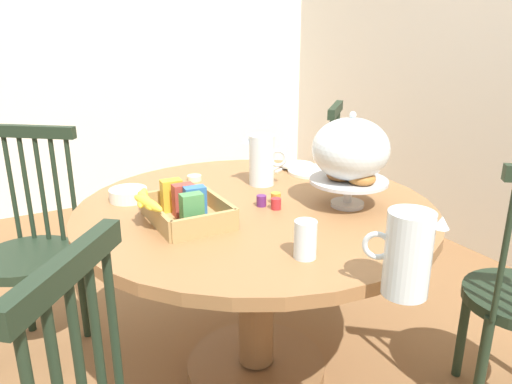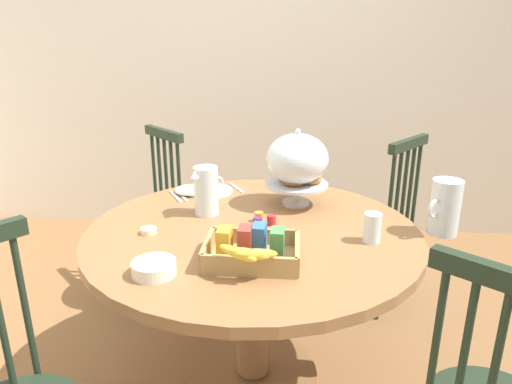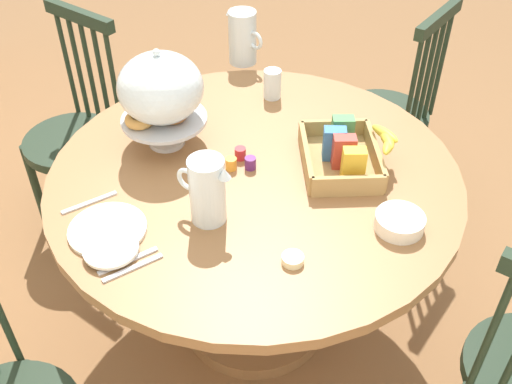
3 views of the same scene
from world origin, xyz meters
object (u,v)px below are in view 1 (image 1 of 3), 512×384
at_px(milk_pitcher, 407,258).
at_px(drinking_glass, 305,239).
at_px(china_plate_small, 298,165).
at_px(china_plate_large, 313,171).
at_px(pastry_stand_with_dome, 351,153).
at_px(cereal_bowl, 128,194).
at_px(cereal_basket, 183,208).
at_px(dining_table, 256,253).
at_px(orange_juice_pitcher, 262,162).
at_px(windsor_chair_facing_door, 307,197).
at_px(butter_dish, 194,178).
at_px(windsor_chair_far_side, 32,255).

distance_m(milk_pitcher, drinking_glass, 0.30).
bearing_deg(china_plate_small, china_plate_large, 14.89).
height_order(pastry_stand_with_dome, drinking_glass, pastry_stand_with_dome).
distance_m(milk_pitcher, cereal_bowl, 1.08).
height_order(cereal_basket, china_plate_small, cereal_basket).
height_order(china_plate_small, cereal_bowl, cereal_bowl).
distance_m(cereal_basket, china_plate_large, 0.77).
distance_m(dining_table, orange_juice_pitcher, 0.38).
height_order(pastry_stand_with_dome, orange_juice_pitcher, pastry_stand_with_dome).
relative_size(milk_pitcher, drinking_glass, 1.93).
height_order(windsor_chair_facing_door, drinking_glass, windsor_chair_facing_door).
bearing_deg(drinking_glass, cereal_bowl, -156.80).
bearing_deg(pastry_stand_with_dome, milk_pitcher, -26.14).
bearing_deg(orange_juice_pitcher, cereal_basket, -61.91).
bearing_deg(cereal_basket, milk_pitcher, 23.47).
bearing_deg(china_plate_large, drinking_glass, -36.37).
height_order(windsor_chair_facing_door, orange_juice_pitcher, windsor_chair_facing_door).
height_order(windsor_chair_facing_door, china_plate_small, windsor_chair_facing_door).
xyz_separation_m(windsor_chair_facing_door, cereal_bowl, (0.38, -1.08, 0.31)).
distance_m(pastry_stand_with_dome, butter_dish, 0.70).
xyz_separation_m(milk_pitcher, cereal_bowl, (-1.00, -0.41, -0.07)).
height_order(dining_table, milk_pitcher, milk_pitcher).
distance_m(windsor_chair_far_side, cereal_bowl, 0.57).
relative_size(milk_pitcher, china_plate_large, 0.97).
bearing_deg(windsor_chair_facing_door, cereal_basket, -55.05).
distance_m(orange_juice_pitcher, butter_dish, 0.30).
bearing_deg(pastry_stand_with_dome, orange_juice_pitcher, -158.76).
bearing_deg(china_plate_small, drinking_glass, -32.00).
bearing_deg(pastry_stand_with_dome, china_plate_small, 167.22).
relative_size(cereal_basket, china_plate_large, 1.44).
relative_size(windsor_chair_facing_door, drinking_glass, 8.86).
bearing_deg(cereal_bowl, butter_dish, 110.45).
xyz_separation_m(orange_juice_pitcher, cereal_bowl, (-0.07, -0.54, -0.07)).
height_order(windsor_chair_facing_door, cereal_basket, windsor_chair_facing_door).
distance_m(milk_pitcher, cereal_basket, 0.77).
bearing_deg(dining_table, milk_pitcher, 1.12).
relative_size(orange_juice_pitcher, china_plate_large, 0.94).
xyz_separation_m(windsor_chair_facing_door, windsor_chair_far_side, (0.06, -1.43, 0.00)).
height_order(orange_juice_pitcher, cereal_bowl, orange_juice_pitcher).
relative_size(milk_pitcher, butter_dish, 3.54).
distance_m(dining_table, windsor_chair_facing_door, 0.96).
height_order(windsor_chair_far_side, orange_juice_pitcher, windsor_chair_far_side).
relative_size(windsor_chair_facing_door, china_plate_small, 6.50).
xyz_separation_m(china_plate_large, china_plate_small, (-0.09, -0.02, 0.01)).
relative_size(pastry_stand_with_dome, butter_dish, 5.73).
relative_size(cereal_basket, cereal_bowl, 2.26).
bearing_deg(china_plate_small, milk_pitcher, -20.06).
height_order(dining_table, china_plate_small, china_plate_small).
height_order(dining_table, drinking_glass, drinking_glass).
relative_size(dining_table, pastry_stand_with_dome, 3.79).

